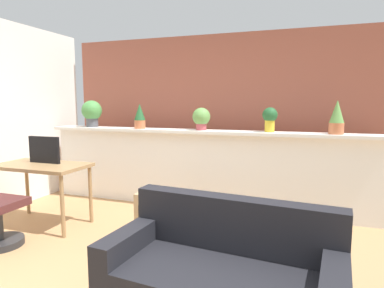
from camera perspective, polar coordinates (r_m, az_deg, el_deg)
name	(u,v)px	position (r m, az deg, el deg)	size (l,w,h in m)	color
ground_plane	(132,277)	(3.08, -10.38, -21.74)	(12.00, 12.00, 0.00)	tan
divider_wall	(202,171)	(4.64, 1.67, -4.62)	(4.69, 0.16, 1.07)	white
plant_shelf	(201,132)	(4.52, 1.54, 2.16)	(4.69, 0.33, 0.04)	white
brick_wall_behind	(213,118)	(5.13, 3.70, 4.57)	(4.69, 0.10, 2.50)	#9E5442
potted_plant_0	(92,112)	(5.35, -16.98, 5.32)	(0.31, 0.31, 0.41)	#4C4C51
potted_plant_1	(140,116)	(4.84, -9.05, 4.81)	(0.16, 0.16, 0.36)	#C66B42
potted_plant_2	(201,118)	(4.53, 1.60, 4.57)	(0.25, 0.25, 0.31)	#B7474C
potted_plant_3	(270,118)	(4.35, 13.35, 4.47)	(0.19, 0.19, 0.32)	gold
potted_plant_4	(337,117)	(4.31, 23.81, 4.26)	(0.17, 0.17, 0.41)	#C66B42
desk	(42,171)	(4.37, -24.61, -4.29)	(1.10, 0.60, 0.75)	#99754C
tv_monitor	(44,150)	(4.40, -24.24, -0.91)	(0.43, 0.04, 0.33)	black
side_cube_shelf	(158,213)	(3.79, -5.88, -11.86)	(0.40, 0.41, 0.50)	tan
couch	(222,281)	(2.43, 5.23, -22.53)	(1.63, 0.90, 0.80)	black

